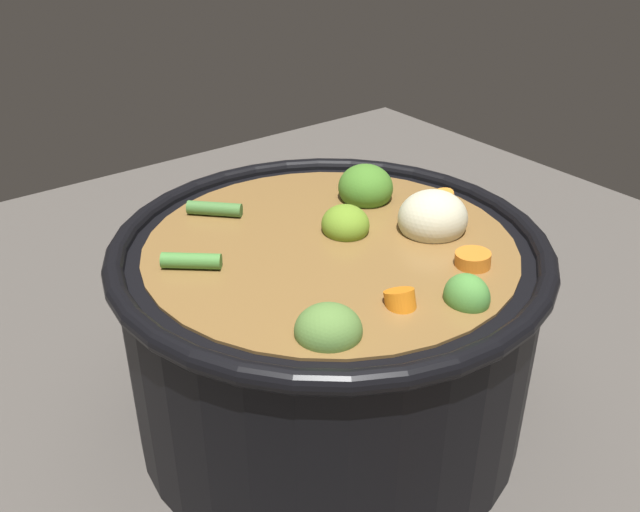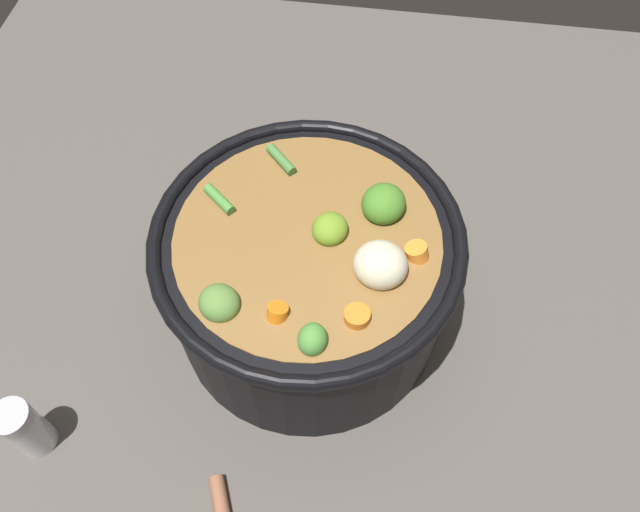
% 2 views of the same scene
% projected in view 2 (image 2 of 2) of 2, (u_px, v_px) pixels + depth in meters
% --- Properties ---
extents(ground_plane, '(1.10, 1.10, 0.00)m').
position_uv_depth(ground_plane, '(310.00, 311.00, 0.70)').
color(ground_plane, '#514C47').
extents(cooking_pot, '(0.30, 0.30, 0.18)m').
position_uv_depth(cooking_pot, '(309.00, 275.00, 0.63)').
color(cooking_pot, black).
rests_on(cooking_pot, ground_plane).
extents(salt_shaker, '(0.04, 0.04, 0.08)m').
position_uv_depth(salt_shaker, '(25.00, 428.00, 0.59)').
color(salt_shaker, silver).
rests_on(salt_shaker, ground_plane).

